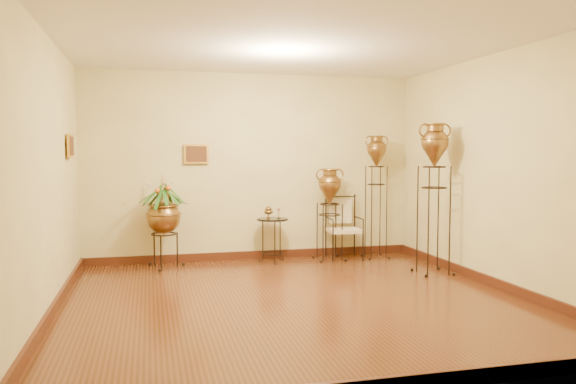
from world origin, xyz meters
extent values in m
plane|color=#5D2A16|center=(0.00, 0.00, 0.00)|extent=(5.00, 5.00, 0.00)
cube|color=#471E10|center=(0.00, 2.48, 0.06)|extent=(5.00, 0.04, 0.12)
cube|color=#471E10|center=(-2.48, 0.00, 0.06)|extent=(0.04, 5.00, 0.12)
cube|color=#471E10|center=(2.48, 0.00, 0.06)|extent=(0.04, 5.00, 0.12)
cube|color=gold|center=(-0.85, 2.46, 1.60)|extent=(0.36, 0.03, 0.29)
cube|color=gold|center=(-2.46, 1.45, 1.70)|extent=(0.03, 0.36, 0.29)
cube|color=#FCE6BE|center=(1.34, 2.15, 0.44)|extent=(0.49, 0.46, 0.05)
cube|color=#FCE6BE|center=(1.34, 2.15, 0.71)|extent=(0.36, 0.05, 0.38)
cylinder|color=black|center=(0.23, 2.15, 0.65)|extent=(0.45, 0.45, 0.01)
camera|label=1|loc=(-1.53, -5.87, 1.62)|focal=35.00mm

